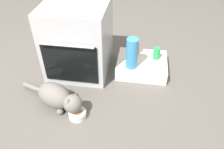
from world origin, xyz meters
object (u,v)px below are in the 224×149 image
at_px(food_bowl, 77,114).
at_px(cat, 58,97).
at_px(oven, 78,39).
at_px(soda_can, 157,53).
at_px(water_bottle, 132,53).
at_px(sauce_jar, 135,48).
at_px(pantry_cabinet, 142,65).

bearing_deg(food_bowl, cat, 155.42).
xyz_separation_m(oven, soda_can, (0.76, 0.09, -0.15)).
xyz_separation_m(food_bowl, soda_can, (0.62, 0.74, 0.16)).
relative_size(water_bottle, sauce_jar, 2.14).
xyz_separation_m(food_bowl, sauce_jar, (0.40, 0.79, 0.17)).
relative_size(cat, water_bottle, 2.13).
bearing_deg(soda_can, oven, -173.47).
height_order(oven, food_bowl, oven).
bearing_deg(soda_can, water_bottle, -143.76).
relative_size(food_bowl, cat, 0.22).
bearing_deg(sauce_jar, food_bowl, -116.79).
distance_m(food_bowl, water_bottle, 0.73).
bearing_deg(food_bowl, pantry_cabinet, 55.29).
height_order(oven, pantry_cabinet, oven).
xyz_separation_m(pantry_cabinet, cat, (-0.66, -0.61, 0.05)).
xyz_separation_m(cat, water_bottle, (0.56, 0.48, 0.17)).
bearing_deg(oven, food_bowl, -77.72).
relative_size(pantry_cabinet, cat, 0.77).
bearing_deg(oven, soda_can, 6.53).
bearing_deg(cat, water_bottle, 65.32).
bearing_deg(food_bowl, soda_can, 50.16).
height_order(pantry_cabinet, soda_can, soda_can).
xyz_separation_m(oven, cat, (-0.04, -0.57, -0.23)).
bearing_deg(cat, soda_can, 64.05).
bearing_deg(water_bottle, oven, 170.71).
xyz_separation_m(food_bowl, cat, (-0.18, 0.08, 0.08)).
bearing_deg(water_bottle, food_bowl, -123.94).
relative_size(oven, soda_can, 5.73).
bearing_deg(oven, cat, -93.88).
bearing_deg(soda_can, food_bowl, -129.84).
bearing_deg(pantry_cabinet, water_bottle, -127.93).
bearing_deg(oven, water_bottle, -9.29).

